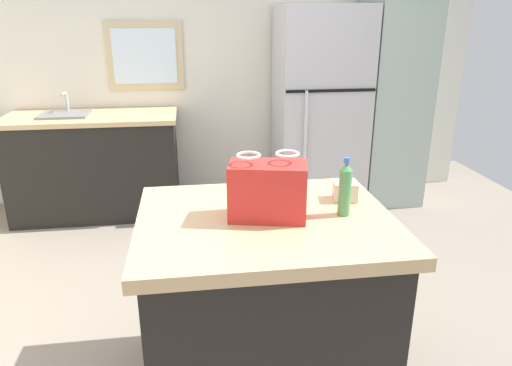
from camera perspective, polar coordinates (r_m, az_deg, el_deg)
name	(u,v)px	position (r m, az deg, el deg)	size (l,w,h in m)	color
ground	(246,336)	(2.79, -1.28, -18.11)	(5.99, 5.99, 0.00)	gray
back_wall	(214,67)	(4.55, -5.18, 13.91)	(4.99, 0.13, 2.50)	silver
kitchen_island	(265,302)	(2.26, 1.10, -14.29)	(1.11, 0.91, 0.88)	black
refrigerator	(320,109)	(4.36, 7.76, 8.89)	(0.79, 0.67, 1.80)	#B7B7BC
tall_cabinet	(393,91)	(4.57, 16.31, 10.65)	(0.55, 0.60, 2.09)	#9EB2A8
sink_counter	(96,164)	(4.40, -18.93, 2.19)	(1.45, 0.66, 1.09)	black
shopping_bag	(268,190)	(1.99, 1.44, -0.91)	(0.36, 0.24, 0.29)	red
small_box	(345,191)	(2.26, 10.79, -0.94)	(0.11, 0.11, 0.09)	beige
bottle	(345,189)	(2.06, 10.77, -0.76)	(0.06, 0.06, 0.26)	#4C9956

